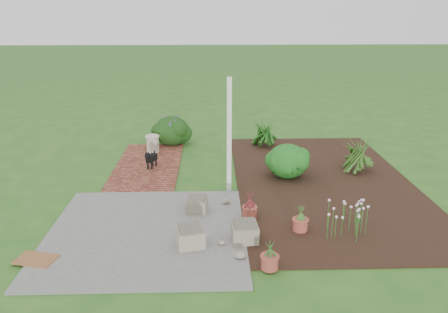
{
  "coord_description": "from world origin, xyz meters",
  "views": [
    {
      "loc": [
        -0.07,
        -8.74,
        3.83
      ],
      "look_at": [
        0.2,
        0.4,
        0.7
      ],
      "focal_mm": 35.0,
      "sensor_mm": 36.0,
      "label": 1
    }
  ],
  "objects_px": {
    "stone_trough_near": "(190,237)",
    "cream_ceramic_urn": "(153,144)",
    "black_dog": "(151,158)",
    "evergreen_shrub": "(288,160)"
  },
  "relations": [
    {
      "from": "cream_ceramic_urn",
      "to": "stone_trough_near",
      "type": "bearing_deg",
      "value": -76.08
    },
    {
      "from": "stone_trough_near",
      "to": "cream_ceramic_urn",
      "type": "xyz_separation_m",
      "value": [
        -1.25,
        5.05,
        0.08
      ]
    },
    {
      "from": "stone_trough_near",
      "to": "cream_ceramic_urn",
      "type": "bearing_deg",
      "value": 103.92
    },
    {
      "from": "black_dog",
      "to": "cream_ceramic_urn",
      "type": "relative_size",
      "value": 1.11
    },
    {
      "from": "evergreen_shrub",
      "to": "cream_ceramic_urn",
      "type": "bearing_deg",
      "value": 150.54
    },
    {
      "from": "black_dog",
      "to": "cream_ceramic_urn",
      "type": "xyz_separation_m",
      "value": [
        -0.12,
        1.3,
        -0.04
      ]
    },
    {
      "from": "evergreen_shrub",
      "to": "stone_trough_near",
      "type": "bearing_deg",
      "value": -124.57
    },
    {
      "from": "stone_trough_near",
      "to": "evergreen_shrub",
      "type": "height_order",
      "value": "evergreen_shrub"
    },
    {
      "from": "cream_ceramic_urn",
      "to": "evergreen_shrub",
      "type": "bearing_deg",
      "value": -29.46
    },
    {
      "from": "cream_ceramic_urn",
      "to": "evergreen_shrub",
      "type": "distance_m",
      "value": 3.92
    }
  ]
}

